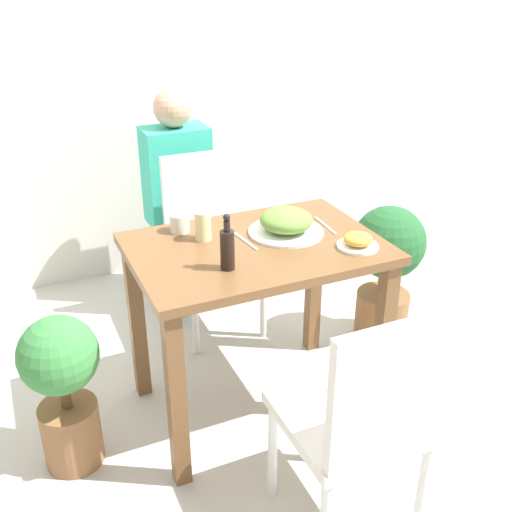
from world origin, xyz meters
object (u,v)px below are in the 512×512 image
at_px(side_plate, 358,241).
at_px(drink_cup, 180,223).
at_px(food_plate, 286,223).
at_px(chair_far, 210,234).
at_px(person_figure, 178,198).
at_px(potted_plant_left, 63,383).
at_px(sauce_bottle, 227,248).
at_px(juice_glass, 203,226).
at_px(chair_near, 365,415).
at_px(potted_plant_right, 387,263).

xyz_separation_m(side_plate, drink_cup, (-0.57, 0.42, 0.01)).
distance_m(food_plate, drink_cup, 0.42).
relative_size(chair_far, person_figure, 0.76).
bearing_deg(drink_cup, potted_plant_left, -155.18).
distance_m(drink_cup, sauce_bottle, 0.39).
distance_m(side_plate, juice_glass, 0.59).
height_order(chair_near, person_figure, person_figure).
xyz_separation_m(drink_cup, potted_plant_left, (-0.54, -0.25, -0.44)).
xyz_separation_m(chair_near, chair_far, (0.04, 1.46, 0.00)).
bearing_deg(person_figure, food_plate, -82.63).
bearing_deg(food_plate, drink_cup, 153.50).
height_order(drink_cup, sauce_bottle, sauce_bottle).
bearing_deg(juice_glass, potted_plant_left, -166.89).
height_order(sauce_bottle, person_figure, person_figure).
bearing_deg(food_plate, potted_plant_left, -176.11).
distance_m(drink_cup, juice_glass, 0.13).
bearing_deg(chair_near, drink_cup, -75.06).
bearing_deg(drink_cup, food_plate, -26.50).
height_order(chair_far, person_figure, person_figure).
xyz_separation_m(chair_near, potted_plant_right, (0.78, 0.97, -0.09)).
xyz_separation_m(drink_cup, potted_plant_right, (1.03, -0.00, -0.39)).
bearing_deg(sauce_bottle, potted_plant_right, 21.12).
bearing_deg(person_figure, sauce_bottle, -98.87).
height_order(side_plate, potted_plant_right, side_plate).
distance_m(sauce_bottle, potted_plant_right, 1.14).
bearing_deg(juice_glass, person_figure, 78.93).
height_order(juice_glass, potted_plant_left, juice_glass).
distance_m(food_plate, person_figure, 1.06).
bearing_deg(drink_cup, side_plate, -36.49).
height_order(chair_near, chair_far, same).
distance_m(chair_far, sauce_bottle, 0.97).
distance_m(food_plate, potted_plant_right, 0.79).
height_order(drink_cup, juice_glass, juice_glass).
relative_size(sauce_bottle, person_figure, 0.18).
height_order(juice_glass, potted_plant_right, juice_glass).
distance_m(chair_far, potted_plant_right, 0.89).
distance_m(food_plate, side_plate, 0.30).
bearing_deg(juice_glass, chair_far, 68.45).
distance_m(drink_cup, potted_plant_right, 1.11).
bearing_deg(food_plate, potted_plant_right, 16.02).
relative_size(food_plate, potted_plant_left, 0.47).
distance_m(drink_cup, potted_plant_left, 0.74).
height_order(potted_plant_right, person_figure, person_figure).
bearing_deg(potted_plant_right, potted_plant_left, -170.96).
relative_size(chair_near, juice_glass, 7.72).
xyz_separation_m(chair_far, sauce_bottle, (-0.24, -0.87, 0.34)).
bearing_deg(potted_plant_left, drink_cup, 24.82).
bearing_deg(sauce_bottle, person_figure, 81.13).
xyz_separation_m(juice_glass, sauce_bottle, (-0.00, -0.27, 0.02)).
bearing_deg(juice_glass, food_plate, -13.66).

